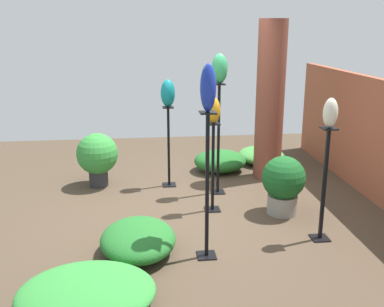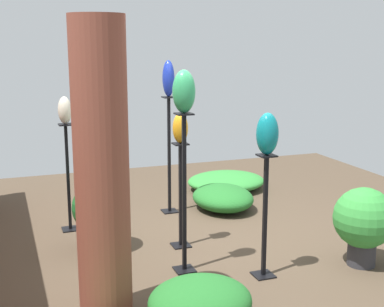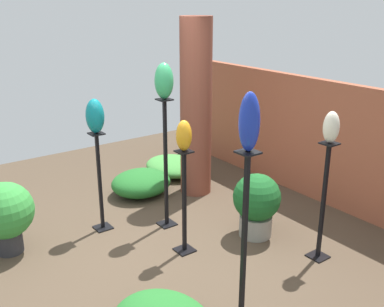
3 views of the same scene
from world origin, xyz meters
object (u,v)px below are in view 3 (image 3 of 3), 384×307
Objects in this scene: art_vase_jade at (164,81)px; art_vase_ivory at (331,127)px; pedestal_jade at (166,169)px; art_vase_cobalt at (249,122)px; pedestal_ivory at (323,207)px; pedestal_cobalt at (244,247)px; potted_plant_near_pillar at (5,213)px; potted_plant_front_left at (257,202)px; brick_pillar at (196,109)px; pedestal_amber at (184,207)px; art_vase_amber at (184,136)px; art_vase_teal at (95,116)px; pedestal_teal at (100,186)px.

art_vase_ivory is at bearing 29.90° from art_vase_jade.
art_vase_cobalt reaches higher than pedestal_jade.
pedestal_ivory is 2.81× the size of art_vase_cobalt.
art_vase_cobalt reaches higher than art_vase_ivory.
potted_plant_near_pillar is (-2.35, -1.32, -0.25)m from pedestal_cobalt.
brick_pillar is at bearing 172.07° from potted_plant_front_left.
art_vase_jade reaches higher than pedestal_cobalt.
art_vase_cobalt is (1.22, -0.26, 1.25)m from pedestal_amber.
pedestal_cobalt is at bearing -79.41° from art_vase_ivory.
art_vase_jade reaches higher than potted_plant_near_pillar.
potted_plant_front_left is (0.21, 0.89, -0.11)m from pedestal_amber.
pedestal_ivory is at bearing 100.59° from pedestal_cobalt.
potted_plant_near_pillar is (-1.13, -1.58, -0.06)m from pedestal_amber.
pedestal_ivory is at bearing -90.00° from art_vase_ivory.
art_vase_jade is at bearing 164.30° from art_vase_amber.
art_vase_cobalt is (0.00, 0.00, 1.07)m from pedestal_cobalt.
art_vase_amber reaches higher than pedestal_amber.
potted_plant_near_pillar is (-2.35, -1.32, -1.32)m from art_vase_cobalt.
art_vase_cobalt is (0.25, -1.36, 1.19)m from pedestal_ivory.
art_vase_ivory reaches higher than art_vase_teal.
potted_plant_near_pillar is (-0.11, -1.07, -0.08)m from pedestal_teal.
pedestal_ivory is at bearing 29.90° from pedestal_jade.
art_vase_cobalt reaches higher than pedestal_cobalt.
pedestal_jade is 0.81m from pedestal_teal.
pedestal_amber is at bearing -131.32° from pedestal_ivory.
potted_plant_near_pillar reaches higher than potted_plant_front_left.
brick_pillar is 1.55× the size of pedestal_jade.
brick_pillar is 1.63m from art_vase_teal.
pedestal_teal is 1.86m from potted_plant_front_left.
art_vase_amber is at bearing -40.94° from brick_pillar.
art_vase_amber is (0.00, 0.00, 0.80)m from pedestal_amber.
brick_pillar is 1.67m from art_vase_amber.
brick_pillar reaches higher than art_vase_ivory.
pedestal_jade is 1.99m from art_vase_ivory.
brick_pillar is at bearing 124.27° from art_vase_jade.
potted_plant_front_left is (-0.76, -0.21, -0.18)m from pedestal_ivory.
brick_pillar is 3.21× the size of potted_plant_front_left.
potted_plant_front_left is at bearing 48.65° from pedestal_teal.
pedestal_jade is at bearing -139.97° from potted_plant_front_left.
art_vase_jade is 0.88× the size of art_vase_cobalt.
pedestal_amber is 2.89× the size of art_vase_jade.
pedestal_cobalt is 2.03× the size of potted_plant_front_left.
brick_pillar is at bearing 151.48° from art_vase_cobalt.
potted_plant_near_pillar is at bearing -125.57° from art_vase_amber.
pedestal_ivory is at bearing 38.98° from art_vase_teal.
pedestal_ivory is at bearing 29.90° from art_vase_jade.
pedestal_cobalt is (2.48, -1.35, -0.51)m from brick_pillar.
pedestal_cobalt is at bearing 6.42° from art_vase_teal.
art_vase_jade reaches higher than art_vase_amber.
art_vase_ivory reaches higher than pedestal_jade.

